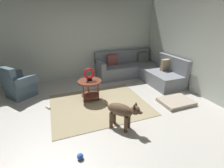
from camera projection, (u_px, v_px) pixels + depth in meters
name	position (u px, v px, depth m)	size (l,w,h in m)	color
ground_plane	(102.00, 124.00, 3.39)	(6.00, 6.00, 0.10)	beige
wall_back	(74.00, 39.00, 5.39)	(6.00, 0.12, 2.70)	silver
wall_right	(219.00, 47.00, 3.82)	(0.12, 6.00, 2.70)	silver
area_rug	(99.00, 104.00, 4.02)	(2.30, 1.90, 0.01)	tan
sectional_couch	(139.00, 70.00, 5.65)	(2.20, 2.25, 0.88)	gray
armchair	(18.00, 86.00, 4.31)	(0.96, 1.00, 0.88)	#4C6070
side_table	(90.00, 85.00, 4.10)	(0.60, 0.60, 0.54)	brown
torus_sculpture	(89.00, 74.00, 3.99)	(0.28, 0.08, 0.33)	black
dog_bed_mat	(176.00, 102.00, 4.08)	(0.80, 0.60, 0.09)	#B2A38E
dog	(122.00, 111.00, 3.04)	(0.60, 0.67, 0.63)	brown
dog_toy_ball	(80.00, 156.00, 2.47)	(0.10, 0.10, 0.10)	blue
dog_toy_rope	(48.00, 107.00, 3.85)	(0.05, 0.05, 0.14)	silver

